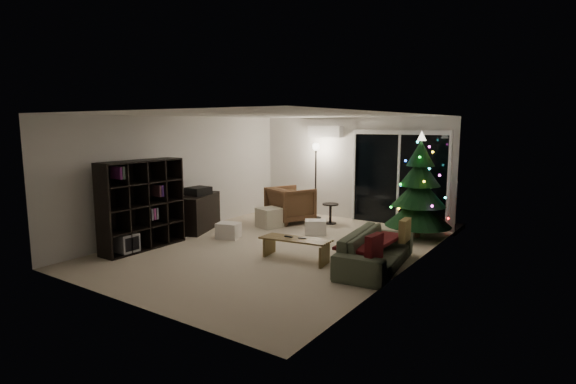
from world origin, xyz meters
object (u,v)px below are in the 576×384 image
sofa (376,250)px  coffee_table (296,249)px  media_cabinet (199,212)px  armchair (290,204)px  bookshelf (135,204)px  christmas_tree (419,185)px

sofa → coffee_table: (-1.31, -0.38, -0.10)m
media_cabinet → armchair: (1.21, 1.84, 0.03)m
bookshelf → sofa: bearing=27.8°
bookshelf → armchair: size_ratio=1.78×
armchair → coffee_table: armchair is taller
coffee_table → christmas_tree: bearing=57.0°
sofa → christmas_tree: 2.50m
bookshelf → media_cabinet: bearing=99.9°
armchair → christmas_tree: bearing=-152.5°
bookshelf → coffee_table: (2.99, 1.01, -0.65)m
media_cabinet → sofa: size_ratio=0.63×
armchair → christmas_tree: size_ratio=0.43×
bookshelf → christmas_tree: 5.65m
bookshelf → christmas_tree: size_ratio=0.76×
sofa → coffee_table: 1.37m
sofa → christmas_tree: christmas_tree is taller
sofa → christmas_tree: size_ratio=0.92×
christmas_tree → sofa: bearing=-88.0°
media_cabinet → christmas_tree: bearing=5.7°
sofa → coffee_table: sofa is taller
christmas_tree → armchair: bearing=-175.0°
christmas_tree → media_cabinet: bearing=-153.5°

